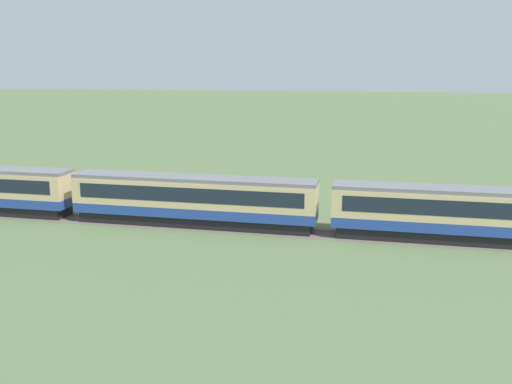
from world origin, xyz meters
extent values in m
cube|color=#234293|center=(-6.47, 1.55, 1.30)|extent=(20.40, 2.84, 0.80)
cube|color=#D1B784|center=(-6.47, 1.55, 2.76)|extent=(20.40, 2.84, 2.12)
cube|color=#192330|center=(-6.47, 1.55, 2.86)|extent=(18.76, 2.88, 1.18)
cube|color=slate|center=(-6.47, 1.55, 3.97)|extent=(20.40, 2.67, 0.30)
cube|color=black|center=(-6.47, 1.55, 0.46)|extent=(19.58, 2.44, 0.88)
cylinder|color=black|center=(-13.20, 0.83, 0.45)|extent=(0.90, 0.18, 0.90)
cylinder|color=black|center=(-13.20, 2.27, 0.45)|extent=(0.90, 0.18, 0.90)
cube|color=#234293|center=(-28.08, 1.55, 1.30)|extent=(20.40, 2.84, 0.80)
cube|color=#D1B784|center=(-28.08, 1.55, 2.76)|extent=(20.40, 2.84, 2.12)
cube|color=#192330|center=(-28.08, 1.55, 2.86)|extent=(18.76, 2.88, 1.18)
cube|color=slate|center=(-28.08, 1.55, 3.97)|extent=(20.40, 2.67, 0.30)
cube|color=black|center=(-28.08, 1.55, 0.46)|extent=(19.58, 2.44, 0.88)
cylinder|color=black|center=(-21.34, 0.83, 0.45)|extent=(0.90, 0.18, 0.90)
cylinder|color=black|center=(-21.34, 2.27, 0.45)|extent=(0.90, 0.18, 0.90)
cylinder|color=black|center=(-34.81, 0.83, 0.45)|extent=(0.90, 0.18, 0.90)
cylinder|color=black|center=(-34.81, 2.27, 0.45)|extent=(0.90, 0.18, 0.90)
cylinder|color=black|center=(-42.95, 0.83, 0.45)|extent=(0.90, 0.18, 0.90)
cylinder|color=black|center=(-42.95, 2.27, 0.45)|extent=(0.90, 0.18, 0.90)
cube|color=#665B51|center=(-29.25, 1.55, 0.01)|extent=(160.19, 3.60, 0.01)
cube|color=#4C4238|center=(-29.25, 0.83, 0.02)|extent=(160.19, 0.12, 0.04)
cube|color=#4C4238|center=(-29.25, 2.27, 0.02)|extent=(160.19, 0.12, 0.04)
camera|label=1|loc=(-13.72, -39.68, 12.56)|focal=38.00mm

